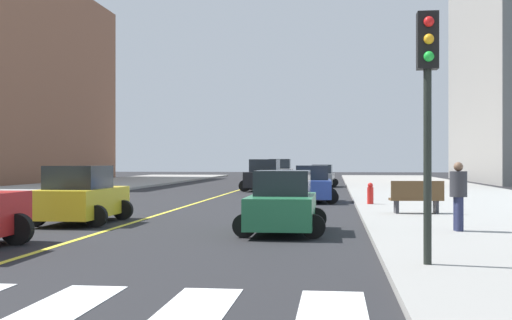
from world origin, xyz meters
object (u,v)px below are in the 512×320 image
(car_silver_nearest, at_px, (280,172))
(car_blue_second, at_px, (312,185))
(car_gray_sixth, at_px, (322,176))
(park_bench, at_px, (417,198))
(car_green_fourth, at_px, (282,204))
(pedestrian_waiting_east, at_px, (458,193))
(car_yellow_seventh, at_px, (81,196))
(car_black_third, at_px, (264,176))
(traffic_light_near_corner, at_px, (428,86))
(fire_hydrant, at_px, (370,194))

(car_silver_nearest, height_order, car_blue_second, car_silver_nearest)
(car_silver_nearest, xyz_separation_m, car_gray_sixth, (3.78, -7.43, -0.20))
(car_silver_nearest, relative_size, park_bench, 2.57)
(car_green_fourth, relative_size, pedestrian_waiting_east, 2.13)
(car_yellow_seventh, bearing_deg, car_gray_sixth, 76.71)
(car_silver_nearest, bearing_deg, pedestrian_waiting_east, 100.03)
(car_black_third, distance_m, car_green_fourth, 25.16)
(traffic_light_near_corner, xyz_separation_m, pedestrian_waiting_east, (1.55, 5.75, -2.13))
(car_silver_nearest, bearing_deg, park_bench, 101.23)
(traffic_light_near_corner, distance_m, fire_hydrant, 16.49)
(car_gray_sixth, xyz_separation_m, pedestrian_waiting_east, (4.09, -32.26, 0.35))
(car_black_third, distance_m, car_gray_sixth, 7.82)
(car_silver_nearest, relative_size, car_gray_sixth, 1.25)
(car_green_fourth, xyz_separation_m, traffic_light_near_corner, (3.02, -6.11, 2.47))
(car_blue_second, xyz_separation_m, car_black_third, (-3.48, 11.48, 0.15))
(car_gray_sixth, height_order, fire_hydrant, car_gray_sixth)
(car_gray_sixth, relative_size, traffic_light_near_corner, 0.86)
(fire_hydrant, bearing_deg, car_green_fourth, -105.84)
(car_gray_sixth, distance_m, car_yellow_seventh, 30.65)
(car_silver_nearest, xyz_separation_m, car_black_third, (0.17, -14.37, -0.03))
(car_black_third, relative_size, car_green_fourth, 1.23)
(traffic_light_near_corner, relative_size, fire_hydrant, 4.95)
(pedestrian_waiting_east, bearing_deg, car_black_third, -170.35)
(pedestrian_waiting_east, xyz_separation_m, fire_hydrant, (-1.68, 10.52, -0.55))
(car_silver_nearest, height_order, traffic_light_near_corner, traffic_light_near_corner)
(car_black_third, height_order, fire_hydrant, car_black_third)
(car_gray_sixth, distance_m, park_bench, 26.86)
(car_green_fourth, xyz_separation_m, fire_hydrant, (2.88, 10.16, -0.21))
(car_silver_nearest, xyz_separation_m, car_blue_second, (3.65, -25.85, -0.17))
(fire_hydrant, bearing_deg, car_silver_nearest, 101.97)
(car_black_third, bearing_deg, car_silver_nearest, -87.73)
(car_yellow_seventh, distance_m, traffic_light_near_corner, 12.75)
(traffic_light_near_corner, relative_size, pedestrian_waiting_east, 2.48)
(park_bench, bearing_deg, car_yellow_seventh, 101.91)
(fire_hydrant, bearing_deg, car_gray_sixth, 96.31)
(car_silver_nearest, bearing_deg, car_green_fourth, 93.61)
(car_black_third, distance_m, car_yellow_seventh, 23.16)
(car_blue_second, relative_size, pedestrian_waiting_east, 2.21)
(park_bench, bearing_deg, car_black_third, 15.42)
(car_silver_nearest, bearing_deg, fire_hydrant, 100.78)
(car_blue_second, xyz_separation_m, car_yellow_seventh, (-6.83, -11.43, 0.03))
(car_green_fourth, bearing_deg, car_yellow_seventh, -17.59)
(fire_hydrant, bearing_deg, park_bench, -74.96)
(park_bench, bearing_deg, pedestrian_waiting_east, 178.81)
(car_silver_nearest, relative_size, car_green_fourth, 1.25)
(pedestrian_waiting_east, bearing_deg, traffic_light_near_corner, -22.39)
(car_silver_nearest, height_order, fire_hydrant, car_silver_nearest)
(car_black_third, bearing_deg, car_blue_second, 108.46)
(car_silver_nearest, bearing_deg, car_black_third, 89.49)
(car_blue_second, xyz_separation_m, traffic_light_near_corner, (2.67, -19.59, 2.45))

